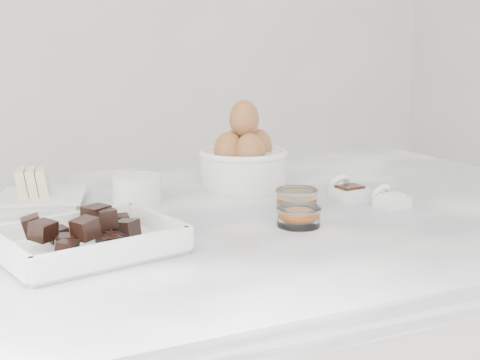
% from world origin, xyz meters
% --- Properties ---
extents(marble_slab, '(1.20, 0.80, 0.04)m').
position_xyz_m(marble_slab, '(0.00, 0.00, 0.92)').
color(marble_slab, white).
rests_on(marble_slab, cabinet).
extents(chocolate_dish, '(0.24, 0.20, 0.06)m').
position_xyz_m(chocolate_dish, '(-0.26, -0.11, 0.96)').
color(chocolate_dish, white).
rests_on(chocolate_dish, marble_slab).
extents(butter_plate, '(0.17, 0.17, 0.06)m').
position_xyz_m(butter_plate, '(-0.27, 0.18, 0.96)').
color(butter_plate, white).
rests_on(butter_plate, marble_slab).
extents(sugar_ramekin, '(0.08, 0.08, 0.05)m').
position_xyz_m(sugar_ramekin, '(-0.13, 0.10, 0.97)').
color(sugar_ramekin, white).
rests_on(sugar_ramekin, marble_slab).
extents(egg_bowl, '(0.16, 0.16, 0.15)m').
position_xyz_m(egg_bowl, '(0.09, 0.16, 0.99)').
color(egg_bowl, white).
rests_on(egg_bowl, marble_slab).
extents(honey_bowl, '(0.07, 0.07, 0.03)m').
position_xyz_m(honey_bowl, '(0.09, -0.02, 0.96)').
color(honey_bowl, white).
rests_on(honey_bowl, marble_slab).
extents(zest_bowl, '(0.07, 0.07, 0.03)m').
position_xyz_m(zest_bowl, '(0.04, -0.12, 0.96)').
color(zest_bowl, white).
rests_on(zest_bowl, marble_slab).
extents(vanilla_spoon, '(0.06, 0.07, 0.04)m').
position_xyz_m(vanilla_spoon, '(0.20, -0.01, 0.95)').
color(vanilla_spoon, white).
rests_on(vanilla_spoon, marble_slab).
extents(salt_spoon, '(0.05, 0.06, 0.04)m').
position_xyz_m(salt_spoon, '(0.23, -0.08, 0.95)').
color(salt_spoon, white).
rests_on(salt_spoon, marble_slab).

